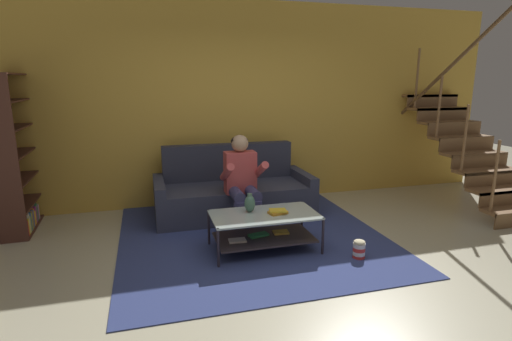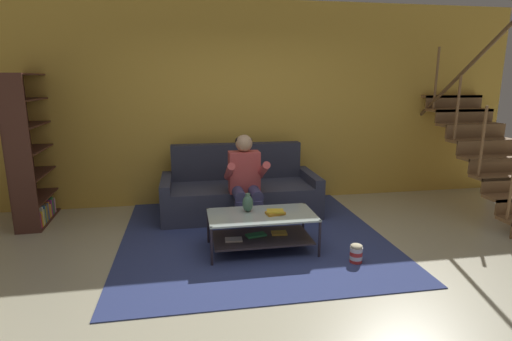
% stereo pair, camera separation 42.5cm
% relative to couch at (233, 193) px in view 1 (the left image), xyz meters
% --- Properties ---
extents(ground, '(16.80, 16.80, 0.00)m').
position_rel_couch_xyz_m(ground, '(0.17, -1.81, -0.30)').
color(ground, '#BFBA9B').
extents(back_partition, '(8.40, 0.12, 2.90)m').
position_rel_couch_xyz_m(back_partition, '(0.17, 0.65, 1.15)').
color(back_partition, gold).
rests_on(back_partition, ground).
extents(staircase_run, '(0.96, 2.45, 2.68)m').
position_rel_couch_xyz_m(staircase_run, '(3.40, -0.29, 0.71)').
color(staircase_run, olive).
rests_on(staircase_run, ground).
extents(couch, '(2.09, 0.91, 0.93)m').
position_rel_couch_xyz_m(couch, '(0.00, 0.00, 0.00)').
color(couch, '#34384B').
rests_on(couch, ground).
extents(person_seated_center, '(0.50, 0.58, 1.15)m').
position_rel_couch_xyz_m(person_seated_center, '(0.00, -0.55, 0.33)').
color(person_seated_center, '#3C3D69').
rests_on(person_seated_center, ground).
extents(coffee_table, '(1.14, 0.61, 0.41)m').
position_rel_couch_xyz_m(coffee_table, '(0.06, -1.27, -0.02)').
color(coffee_table, '#A9BDB8').
rests_on(coffee_table, ground).
extents(area_rug, '(3.00, 3.21, 0.01)m').
position_rel_couch_xyz_m(area_rug, '(0.03, -0.77, -0.29)').
color(area_rug, navy).
rests_on(area_rug, ground).
extents(vase, '(0.12, 0.12, 0.20)m').
position_rel_couch_xyz_m(vase, '(-0.07, -1.16, 0.21)').
color(vase, '#456E5C').
rests_on(vase, coffee_table).
extents(book_stack, '(0.21, 0.16, 0.04)m').
position_rel_couch_xyz_m(book_stack, '(0.20, -1.30, 0.13)').
color(book_stack, orange).
rests_on(book_stack, coffee_table).
extents(bookshelf, '(0.33, 1.00, 1.88)m').
position_rel_couch_xyz_m(bookshelf, '(-2.66, 0.14, 0.45)').
color(bookshelf, '#4D2A21').
rests_on(bookshelf, ground).
extents(popcorn_tub, '(0.13, 0.13, 0.20)m').
position_rel_couch_xyz_m(popcorn_tub, '(0.94, -1.74, -0.19)').
color(popcorn_tub, red).
rests_on(popcorn_tub, ground).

